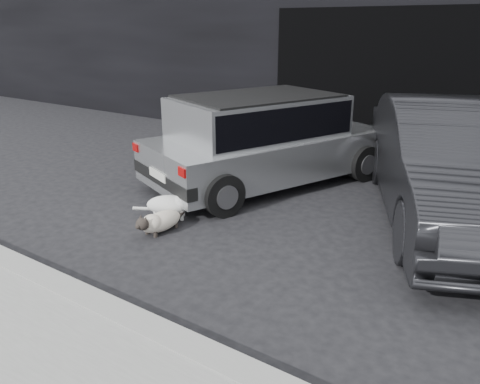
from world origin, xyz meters
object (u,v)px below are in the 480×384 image
Objects in this scene: cat_white at (172,204)px; second_car at (453,164)px; silver_hatchback at (263,136)px; cat_siamese at (158,222)px.

second_car is at bearing 89.71° from cat_white.
silver_hatchback is 0.91× the size of second_car.
silver_hatchback is at bearing 156.60° from second_car.
silver_hatchback is 5.73× the size of cat_white.
second_car is 6.33× the size of cat_white.
silver_hatchback is at bearing 140.20° from cat_white.
cat_white reaches higher than cat_siamese.
cat_white is at bearing -66.63° from cat_siamese.
cat_white is (-0.20, -1.83, -0.55)m from silver_hatchback.
second_car is at bearing 22.72° from silver_hatchback.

